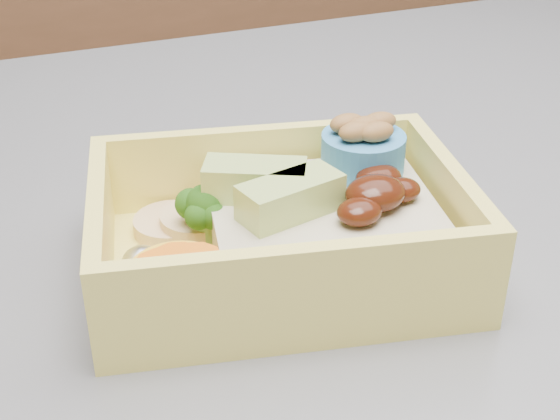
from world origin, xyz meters
name	(u,v)px	position (x,y,z in m)	size (l,w,h in m)	color
bento_box	(291,228)	(-0.03, -0.12, 0.95)	(0.23, 0.19, 0.08)	#F8E566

